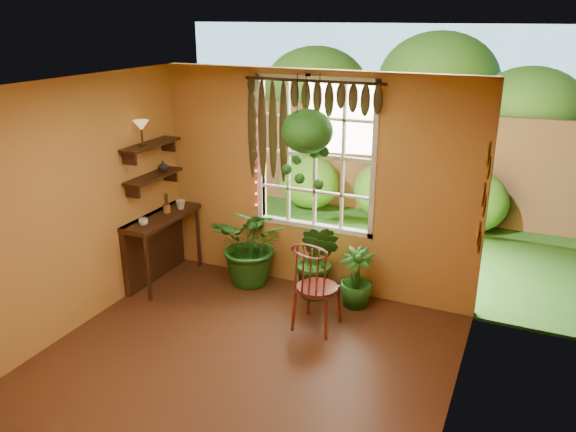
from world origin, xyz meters
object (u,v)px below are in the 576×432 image
at_px(hanging_basket, 307,139).
at_px(counter_ledge, 157,239).
at_px(potted_plant_left, 253,244).
at_px(potted_plant_mid, 317,261).
at_px(windsor_chair, 316,299).

bearing_deg(hanging_basket, counter_ledge, -172.54).
distance_m(potted_plant_left, potted_plant_mid, 0.90).
bearing_deg(potted_plant_left, potted_plant_mid, -3.05).
relative_size(counter_ledge, potted_plant_mid, 1.21).
relative_size(counter_ledge, hanging_basket, 0.95).
height_order(windsor_chair, potted_plant_left, windsor_chair).
distance_m(windsor_chair, hanging_basket, 1.77).
relative_size(windsor_chair, potted_plant_mid, 1.23).
relative_size(windsor_chair, hanging_basket, 0.96).
relative_size(potted_plant_left, hanging_basket, 0.85).
height_order(counter_ledge, potted_plant_left, potted_plant_left).
height_order(potted_plant_mid, hanging_basket, hanging_basket).
bearing_deg(potted_plant_mid, counter_ledge, -170.69).
height_order(counter_ledge, hanging_basket, hanging_basket).
distance_m(counter_ledge, hanging_basket, 2.45).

